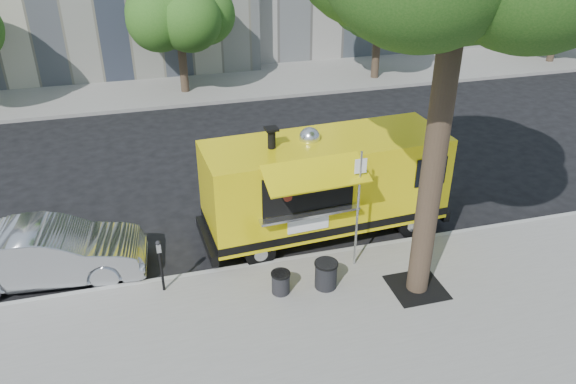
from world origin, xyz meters
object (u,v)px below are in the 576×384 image
at_px(food_truck, 324,184).
at_px(trash_bin_right, 326,274).
at_px(far_tree_b, 178,6).
at_px(sign_post, 358,203).
at_px(sedan, 50,253).
at_px(far_tree_c, 380,0).
at_px(parking_meter, 160,260).
at_px(trash_bin_left, 281,282).

xyz_separation_m(food_truck, trash_bin_right, (-0.72, -2.37, -1.01)).
bearing_deg(far_tree_b, food_truck, -79.51).
bearing_deg(sign_post, food_truck, 97.59).
height_order(far_tree_b, food_truck, far_tree_b).
bearing_deg(sedan, far_tree_b, -14.77).
relative_size(sign_post, food_truck, 0.45).
bearing_deg(far_tree_c, parking_meter, -128.66).
relative_size(far_tree_b, parking_meter, 4.12).
bearing_deg(parking_meter, sign_post, -2.52).
bearing_deg(far_tree_c, food_truck, -118.64).
bearing_deg(sedan, trash_bin_right, -105.28).
relative_size(far_tree_c, food_truck, 0.79).
relative_size(food_truck, trash_bin_left, 12.49).
distance_m(far_tree_c, trash_bin_left, 17.13).
xyz_separation_m(far_tree_b, parking_meter, (-2.00, -14.05, -2.85)).
bearing_deg(far_tree_b, sign_post, -79.85).
relative_size(far_tree_b, far_tree_c, 1.06).
height_order(far_tree_b, trash_bin_left, far_tree_b).
xyz_separation_m(parking_meter, trash_bin_left, (2.55, -0.78, -0.55)).
distance_m(far_tree_b, trash_bin_right, 15.35).
xyz_separation_m(sign_post, sedan, (-7.02, 1.55, -1.13)).
height_order(sign_post, food_truck, food_truck).
distance_m(parking_meter, trash_bin_right, 3.73).
bearing_deg(sign_post, far_tree_c, 65.19).
bearing_deg(far_tree_b, far_tree_c, -1.91).
distance_m(sign_post, trash_bin_left, 2.52).
distance_m(sign_post, sedan, 7.28).
distance_m(far_tree_b, parking_meter, 14.48).
bearing_deg(parking_meter, food_truck, 19.37).
height_order(far_tree_b, parking_meter, far_tree_b).
relative_size(sign_post, trash_bin_left, 5.66).
distance_m(far_tree_c, parking_meter, 17.82).
distance_m(sign_post, parking_meter, 4.64).
height_order(sign_post, trash_bin_right, sign_post).
relative_size(far_tree_b, sedan, 1.26).
relative_size(sedan, trash_bin_left, 8.21).
height_order(far_tree_b, far_tree_c, far_tree_b).
bearing_deg(sign_post, trash_bin_right, -145.79).
distance_m(food_truck, trash_bin_right, 2.67).
bearing_deg(far_tree_b, trash_bin_left, -87.87).
xyz_separation_m(far_tree_b, trash_bin_right, (1.60, -14.90, -3.33)).
bearing_deg(far_tree_c, sedan, -137.37).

